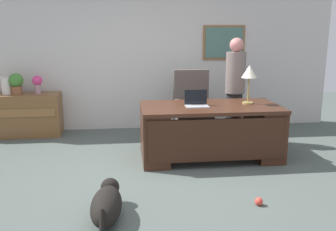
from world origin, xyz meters
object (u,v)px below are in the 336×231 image
(credenza, at_px, (18,115))
(vase_empty, at_px, (6,86))
(armchair, at_px, (192,109))
(person_standing, at_px, (235,89))
(vase_with_flowers, at_px, (37,83))
(dog_toy_ball, at_px, (259,201))
(laptop, at_px, (196,102))
(dog_lying, at_px, (107,204))
(desk, at_px, (210,130))
(desk_lamp, at_px, (249,74))
(potted_plant, at_px, (16,83))

(credenza, xyz_separation_m, vase_empty, (-0.16, 0.00, 0.52))
(armchair, distance_m, person_standing, 0.79)
(vase_with_flowers, bearing_deg, dog_toy_ball, -46.75)
(laptop, bearing_deg, person_standing, 44.87)
(dog_lying, bearing_deg, vase_with_flowers, 112.21)
(armchair, bearing_deg, dog_toy_ball, -84.21)
(desk, xyz_separation_m, desk_lamp, (0.57, 0.09, 0.79))
(desk, bearing_deg, vase_with_flowers, 150.52)
(person_standing, distance_m, dog_lying, 3.23)
(desk_lamp, bearing_deg, potted_plant, 158.38)
(armchair, bearing_deg, vase_with_flowers, 169.03)
(credenza, height_order, person_standing, person_standing)
(desk_lamp, height_order, vase_with_flowers, desk_lamp)
(vase_with_flowers, relative_size, potted_plant, 0.88)
(armchair, distance_m, dog_toy_ball, 2.61)
(dog_toy_ball, bearing_deg, armchair, 95.79)
(laptop, height_order, dog_toy_ball, laptop)
(potted_plant, bearing_deg, dog_toy_ball, -43.47)
(vase_empty, xyz_separation_m, dog_toy_ball, (3.40, -3.07, -0.85))
(armchair, distance_m, laptop, 1.07)
(credenza, xyz_separation_m, armchair, (2.99, -0.51, 0.14))
(desk, distance_m, desk_lamp, 0.98)
(credenza, xyz_separation_m, dog_toy_ball, (3.25, -3.07, -0.33))
(desk, relative_size, armchair, 1.69)
(dog_toy_ball, bearing_deg, credenza, 136.66)
(desk_lamp, relative_size, potted_plant, 1.56)
(person_standing, bearing_deg, desk, -126.20)
(desk_lamp, bearing_deg, dog_toy_ball, -103.40)
(dog_lying, distance_m, potted_plant, 3.64)
(dog_lying, bearing_deg, dog_toy_ball, 3.24)
(armchair, relative_size, person_standing, 0.68)
(desk, relative_size, credenza, 1.36)
(person_standing, relative_size, vase_with_flowers, 5.39)
(laptop, distance_m, vase_empty, 3.37)
(credenza, relative_size, person_standing, 0.85)
(laptop, bearing_deg, dog_lying, -126.31)
(credenza, relative_size, dog_lying, 1.65)
(person_standing, height_order, vase_empty, person_standing)
(credenza, distance_m, potted_plant, 0.57)
(credenza, distance_m, laptop, 3.27)
(person_standing, relative_size, dog_toy_ball, 19.67)
(armchair, xyz_separation_m, vase_empty, (-3.14, 0.51, 0.38))
(person_standing, bearing_deg, dog_lying, -129.44)
(dog_lying, xyz_separation_m, dog_toy_ball, (1.60, 0.09, -0.11))
(potted_plant, bearing_deg, desk, -26.59)
(desk, relative_size, person_standing, 1.16)
(laptop, xyz_separation_m, desk_lamp, (0.78, 0.08, 0.38))
(desk, relative_size, vase_with_flowers, 6.24)
(desk, relative_size, dog_lying, 2.26)
(person_standing, bearing_deg, laptop, -135.13)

